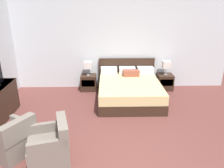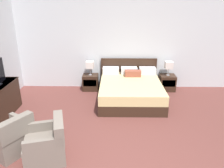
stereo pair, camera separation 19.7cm
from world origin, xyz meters
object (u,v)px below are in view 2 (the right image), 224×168
Objects in this scene: armchair_by_window at (11,138)px; nightstand_left at (91,82)px; bed at (130,90)px; table_lamp_left at (90,65)px; armchair_companion at (47,144)px; nightstand_right at (167,83)px; table_lamp_right at (169,65)px.

nightstand_left is at bearing 69.99° from armchair_by_window.
bed reaches higher than table_lamp_left.
armchair_by_window is at bearing -110.01° from nightstand_left.
armchair_companion is (0.73, -0.17, 0.00)m from armchair_by_window.
armchair_companion is (-1.64, -2.59, -0.01)m from bed.
nightstand_right is 0.52× the size of armchair_by_window.
nightstand_right is 0.59× the size of armchair_companion.
bed is 2.45× the size of armchair_companion.
nightstand_right is at bearing -0.03° from table_lamp_left.
bed reaches higher than table_lamp_right.
armchair_companion is (-0.41, -3.32, 0.04)m from nightstand_left.
table_lamp_left is at bearing 149.00° from bed.
nightstand_left is 3.35m from armchair_by_window.
armchair_by_window is (-1.15, -3.15, -0.53)m from table_lamp_left.
table_lamp_left is 3.39m from armchair_companion.
bed reaches higher than armchair_companion.
armchair_companion is at bearing -122.34° from bed.
armchair_by_window is (-1.15, -3.15, 0.04)m from nightstand_left.
table_lamp_right reaches higher than nightstand_left.
table_lamp_right is at bearing 90.00° from nightstand_right.
table_lamp_left reaches higher than armchair_companion.
nightstand_right is 4.78m from armchair_by_window.
nightstand_left is at bearing -90.00° from table_lamp_left.
bed is 1.52m from table_lamp_left.
table_lamp_right is at bearing 49.27° from armchair_companion.
nightstand_left is 1.00× the size of nightstand_right.
bed is 2.19× the size of armchair_by_window.
table_lamp_left is (-2.45, 0.00, 0.57)m from nightstand_right.
nightstand_left is at bearing -179.97° from table_lamp_right.
table_lamp_right is 4.81m from armchair_by_window.
armchair_companion is (-0.41, -3.32, -0.53)m from table_lamp_left.
bed is at bearing 57.66° from armchair_companion.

